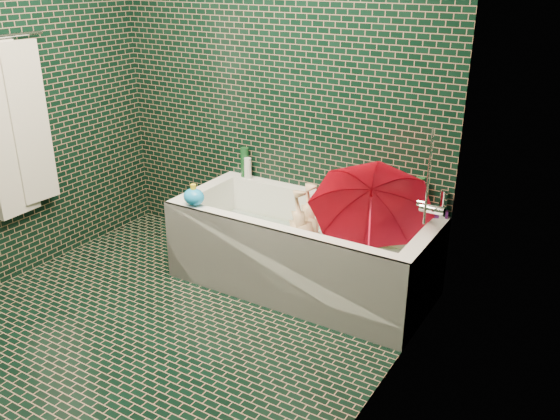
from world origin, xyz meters
The scene contains 20 objects.
floor centered at (0.00, 0.00, 0.00)m, with size 2.80×2.80×0.00m, color black.
wall_back centered at (0.00, 1.40, 1.25)m, with size 2.80×2.80×0.00m, color black.
wall_right centered at (1.30, 0.00, 1.25)m, with size 2.80×2.80×0.00m, color black.
bathtub centered at (0.45, 1.01, 0.21)m, with size 1.70×0.75×0.55m.
bath_mat centered at (0.45, 1.02, 0.16)m, with size 1.35×0.47×0.01m, color green.
water centered at (0.45, 1.02, 0.30)m, with size 1.48×0.53×0.00m, color silver.
towel_rail centered at (-1.25, 0.25, 1.60)m, with size 0.02×0.02×0.58m, color silver.
towel centered at (-1.24, 0.24, 1.03)m, with size 0.08×0.44×1.12m.
faucet centered at (1.26, 1.02, 0.77)m, with size 0.18×0.19×0.55m.
child centered at (0.51, 0.98, 0.31)m, with size 0.30×0.19×0.81m, color #DAB488.
umbrella centered at (0.93, 0.97, 0.59)m, with size 0.72×0.72×0.63m, color red.
soap_bottle_a centered at (1.21, 1.33, 0.55)m, with size 0.10×0.10×0.26m, color white.
soap_bottle_b centered at (1.25, 1.34, 0.55)m, with size 0.09×0.09×0.19m, color #62217D.
soap_bottle_c centered at (1.09, 1.34, 0.55)m, with size 0.14×0.14×0.18m, color #12401D.
bottle_right_tall centered at (1.10, 1.34, 0.67)m, with size 0.06×0.06×0.24m, color #12401D.
bottle_right_pump centered at (1.25, 1.36, 0.64)m, with size 0.05×0.05×0.18m, color silver.
bottle_left_tall centered at (-0.24, 1.36, 0.66)m, with size 0.06×0.06×0.22m, color #12401D.
bottle_left_short centered at (-0.19, 1.33, 0.63)m, with size 0.05×0.05×0.16m, color white.
rubber_duck centered at (0.98, 1.34, 0.59)m, with size 0.12×0.08×0.09m.
bath_toy centered at (-0.19, 0.71, 0.61)m, with size 0.17×0.16×0.14m.
Camera 1 is at (2.15, -2.05, 2.01)m, focal length 38.00 mm.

